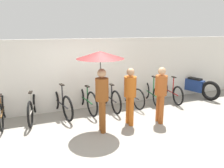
{
  "coord_description": "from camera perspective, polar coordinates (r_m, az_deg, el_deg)",
  "views": [
    {
      "loc": [
        -1.64,
        -4.49,
        2.5
      ],
      "look_at": [
        0.58,
        1.05,
        1.0
      ],
      "focal_mm": 35.0,
      "sensor_mm": 36.0,
      "label": 1
    }
  ],
  "objects": [
    {
      "name": "parked_bicycle_3",
      "position": [
        6.68,
        -13.32,
        -4.76
      ],
      "size": [
        0.54,
        1.8,
        1.07
      ],
      "rotation": [
        0.0,
        0.0,
        1.78
      ],
      "color": "black",
      "rests_on": "ground"
    },
    {
      "name": "parked_bicycle_1",
      "position": [
        6.61,
        -26.68,
        -6.14
      ],
      "size": [
        0.44,
        1.73,
        1.07
      ],
      "rotation": [
        0.0,
        0.0,
        1.56
      ],
      "color": "black",
      "rests_on": "ground"
    },
    {
      "name": "parked_bicycle_4",
      "position": [
        6.87,
        -7.0,
        -3.87
      ],
      "size": [
        0.44,
        1.78,
        1.06
      ],
      "rotation": [
        0.0,
        0.0,
        1.7
      ],
      "color": "black",
      "rests_on": "ground"
    },
    {
      "name": "pedestrian_center",
      "position": [
        5.73,
        4.75,
        -2.23
      ],
      "size": [
        0.32,
        0.32,
        1.54
      ],
      "rotation": [
        0.0,
        0.0,
        0.01
      ],
      "color": "#B25619",
      "rests_on": "ground"
    },
    {
      "name": "pedestrian_trailing",
      "position": [
        5.99,
        12.63,
        -1.83
      ],
      "size": [
        0.32,
        0.32,
        1.54
      ],
      "rotation": [
        0.0,
        0.0,
        -0.13
      ],
      "color": "#9E4C1E",
      "rests_on": "ground"
    },
    {
      "name": "parked_bicycle_8",
      "position": [
        8.11,
        14.91,
        -1.76
      ],
      "size": [
        0.44,
        1.72,
        1.0
      ],
      "rotation": [
        0.0,
        0.0,
        1.44
      ],
      "color": "black",
      "rests_on": "ground"
    },
    {
      "name": "parked_bicycle_7",
      "position": [
        7.7,
        10.13,
        -2.23
      ],
      "size": [
        0.44,
        1.68,
        0.99
      ],
      "rotation": [
        0.0,
        0.0,
        1.45
      ],
      "color": "black",
      "rests_on": "ground"
    },
    {
      "name": "parked_bicycle_6",
      "position": [
        7.36,
        4.83,
        -2.79
      ],
      "size": [
        0.44,
        1.64,
        1.04
      ],
      "rotation": [
        0.0,
        0.0,
        1.67
      ],
      "color": "black",
      "rests_on": "ground"
    },
    {
      "name": "parked_bicycle_2",
      "position": [
        6.6,
        -19.94,
        -5.58
      ],
      "size": [
        0.49,
        1.78,
        1.08
      ],
      "rotation": [
        0.0,
        0.0,
        1.4
      ],
      "color": "black",
      "rests_on": "ground"
    },
    {
      "name": "parked_bicycle_5",
      "position": [
        7.02,
        -0.69,
        -3.46
      ],
      "size": [
        0.44,
        1.75,
        1.07
      ],
      "rotation": [
        0.0,
        0.0,
        1.6
      ],
      "color": "black",
      "rests_on": "ground"
    },
    {
      "name": "motorcycle",
      "position": [
        8.87,
        20.72,
        -0.53
      ],
      "size": [
        0.8,
        1.95,
        0.92
      ],
      "rotation": [
        0.0,
        0.0,
        1.86
      ],
      "color": "black",
      "rests_on": "ground"
    },
    {
      "name": "ground_plane",
      "position": [
        5.4,
        -1.65,
        -13.49
      ],
      "size": [
        30.0,
        30.0,
        0.0
      ],
      "primitive_type": "plane",
      "color": "gray"
    },
    {
      "name": "pedestrian_leading",
      "position": [
        5.24,
        -2.94,
        4.59
      ],
      "size": [
        1.16,
        1.16,
        2.0
      ],
      "rotation": [
        0.0,
        0.0,
        -0.13
      ],
      "color": "brown",
      "rests_on": "ground"
    },
    {
      "name": "back_wall",
      "position": [
        6.98,
        -7.83,
        2.5
      ],
      "size": [
        15.36,
        0.12,
        2.23
      ],
      "color": "silver",
      "rests_on": "ground"
    }
  ]
}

